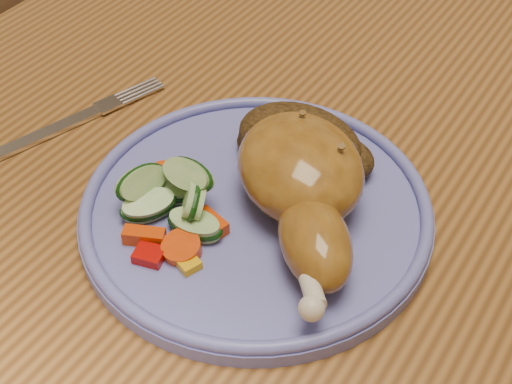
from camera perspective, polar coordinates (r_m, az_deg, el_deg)
dining_table at (r=0.63m, az=6.49°, el=-6.34°), size 0.90×1.40×0.75m
plate at (r=0.55m, az=0.00°, el=-1.58°), size 0.27×0.27×0.01m
plate_rim at (r=0.54m, az=0.00°, el=-0.77°), size 0.27×0.27×0.01m
chicken_leg at (r=0.52m, az=3.82°, el=0.63°), size 0.16×0.18×0.06m
rice_pilaf at (r=0.57m, az=3.72°, el=3.89°), size 0.11×0.08×0.05m
vegetable_pile at (r=0.53m, az=-6.68°, el=-0.69°), size 0.10×0.09×0.05m
fork at (r=0.65m, az=-15.06°, el=5.23°), size 0.06×0.16×0.00m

